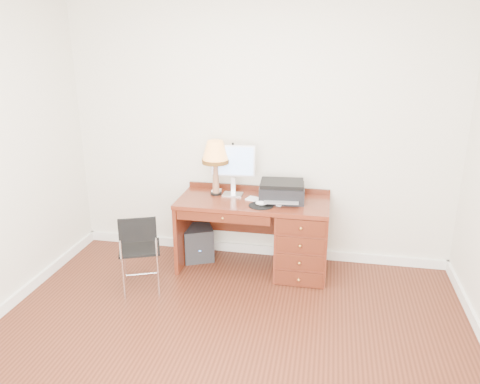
% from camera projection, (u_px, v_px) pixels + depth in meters
% --- Properties ---
extents(ground, '(4.00, 4.00, 0.00)m').
position_uv_depth(ground, '(223.00, 351.00, 3.59)').
color(ground, '#3A180D').
rests_on(ground, ground).
extents(room_shell, '(4.00, 4.00, 4.00)m').
position_uv_depth(room_shell, '(238.00, 302.00, 4.16)').
color(room_shell, silver).
rests_on(room_shell, ground).
extents(desk, '(1.50, 0.67, 0.75)m').
position_uv_depth(desk, '(285.00, 233.00, 4.71)').
color(desk, maroon).
rests_on(desk, ground).
extents(monitor, '(0.45, 0.16, 0.52)m').
position_uv_depth(monitor, '(233.00, 163.00, 4.72)').
color(monitor, silver).
rests_on(monitor, desk).
extents(keyboard, '(0.40, 0.23, 0.01)m').
position_uv_depth(keyboard, '(265.00, 201.00, 4.60)').
color(keyboard, white).
rests_on(keyboard, desk).
extents(mouse_pad, '(0.24, 0.24, 0.05)m').
position_uv_depth(mouse_pad, '(261.00, 205.00, 4.48)').
color(mouse_pad, black).
rests_on(mouse_pad, desk).
extents(printer, '(0.46, 0.37, 0.19)m').
position_uv_depth(printer, '(282.00, 191.00, 4.61)').
color(printer, black).
rests_on(printer, desk).
extents(leg_lamp, '(0.27, 0.27, 0.56)m').
position_uv_depth(leg_lamp, '(215.00, 156.00, 4.68)').
color(leg_lamp, black).
rests_on(leg_lamp, desk).
extents(phone, '(0.09, 0.09, 0.18)m').
position_uv_depth(phone, '(216.00, 188.00, 4.84)').
color(phone, white).
rests_on(phone, desk).
extents(pen_cup, '(0.09, 0.09, 0.11)m').
position_uv_depth(pen_cup, '(264.00, 190.00, 4.79)').
color(pen_cup, black).
rests_on(pen_cup, desk).
extents(chair, '(0.48, 0.49, 0.78)m').
position_uv_depth(chair, '(137.00, 245.00, 4.30)').
color(chair, black).
rests_on(chair, ground).
extents(equipment_box, '(0.41, 0.41, 0.36)m').
position_uv_depth(equipment_box, '(197.00, 243.00, 5.04)').
color(equipment_box, black).
rests_on(equipment_box, ground).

